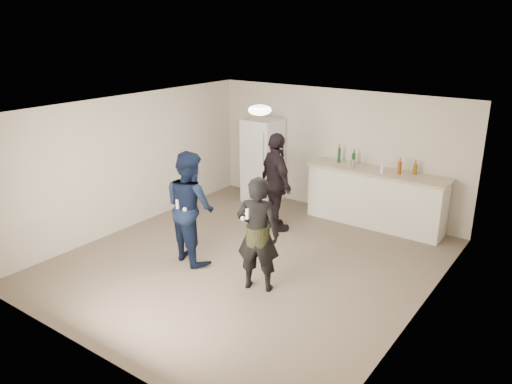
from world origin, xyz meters
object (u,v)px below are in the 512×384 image
Objects in this scene: shaker at (353,164)px; spectator at (276,183)px; counter at (375,199)px; fridge at (263,160)px; woman at (258,234)px; man at (190,207)px.

spectator is at bearing -129.24° from shaker.
shaker is 1.55m from spectator.
counter is 1.44× the size of fridge.
counter is 1.96m from spectator.
spectator is (1.16, -1.23, 0.03)m from fridge.
counter is 0.80m from shaker.
counter is at bearing 14.72° from shaker.
fridge reaches higher than woman.
woman is 0.93× the size of spectator.
woman reaches higher than shaker.
counter is 2.60m from fridge.
man is 0.99× the size of spectator.
fridge is 3.15m from man.
fridge is 10.59× the size of shaker.
shaker is 0.09× the size of spectator.
counter is 1.42× the size of man.
man is at bearing -76.84° from fridge.
shaker is 0.09× the size of man.
counter is 3.66m from man.
spectator reaches higher than man.
fridge is 1.69m from spectator.
counter is 15.29× the size of shaker.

